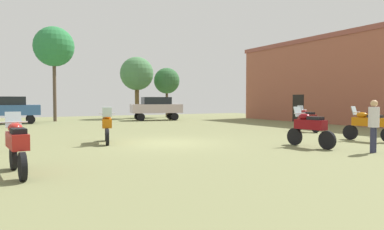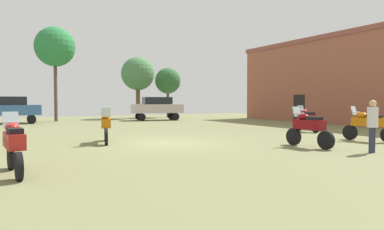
{
  "view_description": "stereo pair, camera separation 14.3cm",
  "coord_description": "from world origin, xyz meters",
  "px_view_note": "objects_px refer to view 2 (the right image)",
  "views": [
    {
      "loc": [
        -5.98,
        -13.06,
        1.77
      ],
      "look_at": [
        3.99,
        5.14,
        0.89
      ],
      "focal_mm": 33.17,
      "sensor_mm": 36.0,
      "label": 1
    },
    {
      "loc": [
        -5.85,
        -13.13,
        1.77
      ],
      "look_at": [
        3.99,
        5.14,
        0.89
      ],
      "focal_mm": 33.17,
      "sensor_mm": 36.0,
      "label": 2
    }
  ],
  "objects_px": {
    "car_3": "(157,107)",
    "motorcycle_9": "(14,144)",
    "motorcycle_2": "(309,128)",
    "motorcycle_3": "(368,124)",
    "motorcycle_5": "(106,125)",
    "tree_3": "(55,47)",
    "tree_1": "(138,74)",
    "brick_building": "(344,81)",
    "car_2": "(9,108)",
    "motorcycle_4": "(307,119)",
    "tree_4": "(168,81)",
    "person_1": "(372,122)"
  },
  "relations": [
    {
      "from": "motorcycle_5",
      "to": "car_2",
      "type": "height_order",
      "value": "car_2"
    },
    {
      "from": "motorcycle_3",
      "to": "car_3",
      "type": "relative_size",
      "value": 0.49
    },
    {
      "from": "motorcycle_4",
      "to": "motorcycle_5",
      "type": "distance_m",
      "value": 11.22
    },
    {
      "from": "motorcycle_3",
      "to": "motorcycle_9",
      "type": "distance_m",
      "value": 13.42
    },
    {
      "from": "car_3",
      "to": "tree_4",
      "type": "height_order",
      "value": "tree_4"
    },
    {
      "from": "car_2",
      "to": "tree_3",
      "type": "distance_m",
      "value": 6.19
    },
    {
      "from": "car_3",
      "to": "motorcycle_9",
      "type": "bearing_deg",
      "value": 158.85
    },
    {
      "from": "tree_3",
      "to": "tree_4",
      "type": "distance_m",
      "value": 11.28
    },
    {
      "from": "motorcycle_5",
      "to": "tree_3",
      "type": "bearing_deg",
      "value": -76.89
    },
    {
      "from": "brick_building",
      "to": "car_2",
      "type": "height_order",
      "value": "brick_building"
    },
    {
      "from": "motorcycle_3",
      "to": "motorcycle_5",
      "type": "distance_m",
      "value": 10.97
    },
    {
      "from": "motorcycle_3",
      "to": "motorcycle_2",
      "type": "bearing_deg",
      "value": 171.11
    },
    {
      "from": "motorcycle_5",
      "to": "tree_3",
      "type": "height_order",
      "value": "tree_3"
    },
    {
      "from": "tree_3",
      "to": "tree_4",
      "type": "height_order",
      "value": "tree_3"
    },
    {
      "from": "motorcycle_5",
      "to": "tree_4",
      "type": "distance_m",
      "value": 21.66
    },
    {
      "from": "motorcycle_9",
      "to": "car_2",
      "type": "height_order",
      "value": "car_2"
    },
    {
      "from": "motorcycle_3",
      "to": "car_2",
      "type": "bearing_deg",
      "value": 112.37
    },
    {
      "from": "tree_3",
      "to": "motorcycle_5",
      "type": "bearing_deg",
      "value": -90.76
    },
    {
      "from": "brick_building",
      "to": "person_1",
      "type": "bearing_deg",
      "value": -138.55
    },
    {
      "from": "motorcycle_3",
      "to": "tree_3",
      "type": "relative_size",
      "value": 0.29
    },
    {
      "from": "motorcycle_9",
      "to": "tree_3",
      "type": "relative_size",
      "value": 0.27
    },
    {
      "from": "person_1",
      "to": "motorcycle_3",
      "type": "bearing_deg",
      "value": 23.14
    },
    {
      "from": "motorcycle_9",
      "to": "motorcycle_4",
      "type": "bearing_deg",
      "value": 13.9
    },
    {
      "from": "car_2",
      "to": "motorcycle_4",
      "type": "bearing_deg",
      "value": -132.97
    },
    {
      "from": "person_1",
      "to": "tree_1",
      "type": "height_order",
      "value": "tree_1"
    },
    {
      "from": "motorcycle_2",
      "to": "motorcycle_9",
      "type": "xyz_separation_m",
      "value": [
        -9.75,
        -0.21,
        -0.01
      ]
    },
    {
      "from": "car_2",
      "to": "tree_4",
      "type": "xyz_separation_m",
      "value": [
        14.31,
        3.43,
        2.5
      ]
    },
    {
      "from": "person_1",
      "to": "tree_4",
      "type": "bearing_deg",
      "value": 66.84
    },
    {
      "from": "motorcycle_3",
      "to": "tree_4",
      "type": "distance_m",
      "value": 23.26
    },
    {
      "from": "brick_building",
      "to": "car_2",
      "type": "bearing_deg",
      "value": 156.28
    },
    {
      "from": "car_3",
      "to": "tree_3",
      "type": "xyz_separation_m",
      "value": [
        -7.93,
        2.46,
        4.88
      ]
    },
    {
      "from": "motorcycle_5",
      "to": "tree_3",
      "type": "xyz_separation_m",
      "value": [
        0.22,
        16.57,
        5.33
      ]
    },
    {
      "from": "motorcycle_2",
      "to": "person_1",
      "type": "xyz_separation_m",
      "value": [
        0.78,
        -2.02,
        0.29
      ]
    },
    {
      "from": "brick_building",
      "to": "tree_1",
      "type": "height_order",
      "value": "brick_building"
    },
    {
      "from": "motorcycle_9",
      "to": "tree_3",
      "type": "bearing_deg",
      "value": 75.34
    },
    {
      "from": "brick_building",
      "to": "motorcycle_3",
      "type": "relative_size",
      "value": 7.83
    },
    {
      "from": "motorcycle_4",
      "to": "motorcycle_3",
      "type": "bearing_deg",
      "value": -93.5
    },
    {
      "from": "brick_building",
      "to": "motorcycle_9",
      "type": "bearing_deg",
      "value": -157.6
    },
    {
      "from": "person_1",
      "to": "motorcycle_4",
      "type": "bearing_deg",
      "value": 44.56
    },
    {
      "from": "tree_4",
      "to": "car_3",
      "type": "bearing_deg",
      "value": -124.82
    },
    {
      "from": "motorcycle_2",
      "to": "person_1",
      "type": "bearing_deg",
      "value": -73.2
    },
    {
      "from": "brick_building",
      "to": "tree_1",
      "type": "distance_m",
      "value": 18.17
    },
    {
      "from": "person_1",
      "to": "tree_1",
      "type": "xyz_separation_m",
      "value": [
        0.76,
        24.87,
        3.2
      ]
    },
    {
      "from": "motorcycle_2",
      "to": "motorcycle_9",
      "type": "relative_size",
      "value": 1.0
    },
    {
      "from": "tree_1",
      "to": "car_2",
      "type": "bearing_deg",
      "value": -164.41
    },
    {
      "from": "motorcycle_4",
      "to": "tree_4",
      "type": "bearing_deg",
      "value": 102.42
    },
    {
      "from": "tree_1",
      "to": "brick_building",
      "type": "bearing_deg",
      "value": -47.25
    },
    {
      "from": "motorcycle_4",
      "to": "tree_3",
      "type": "relative_size",
      "value": 0.28
    },
    {
      "from": "brick_building",
      "to": "motorcycle_2",
      "type": "xyz_separation_m",
      "value": [
        -13.86,
        -9.53,
        -2.55
      ]
    },
    {
      "from": "motorcycle_3",
      "to": "tree_4",
      "type": "xyz_separation_m",
      "value": [
        1.17,
        23.04,
        2.94
      ]
    }
  ]
}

